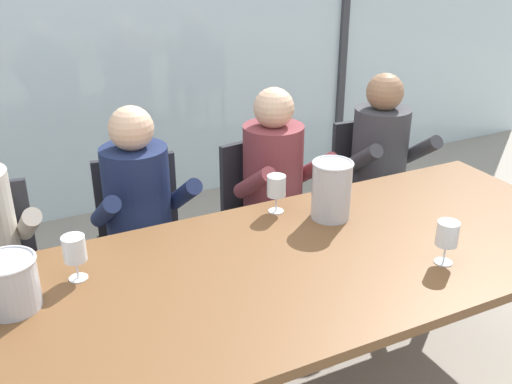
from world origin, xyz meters
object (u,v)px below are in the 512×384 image
Objects in this scene: person_charcoal_jacket at (386,165)px; wine_glass_by_right_taster at (447,236)px; ice_bucket_primary at (332,189)px; person_maroon_top at (281,186)px; chair_left_of_center at (142,230)px; dining_table at (296,275)px; ice_bucket_secondary at (9,283)px; chair_center at (264,207)px; wine_glass_near_bucket at (74,251)px; chair_right_of_center at (370,182)px; wine_glass_center_pour at (276,188)px; person_navy_polo at (144,215)px.

person_charcoal_jacket reaches higher than wine_glass_by_right_taster.
person_maroon_top is at bearing 85.16° from ice_bucket_primary.
chair_left_of_center is 1.42m from person_charcoal_jacket.
ice_bucket_secondary is (-1.01, 0.17, 0.16)m from dining_table.
chair_center is at bearing 3.45° from chair_left_of_center.
dining_table is 2.22× the size of person_charcoal_jacket.
ice_bucket_secondary is at bearing -160.55° from wine_glass_near_bucket.
ice_bucket_primary reaches higher than wine_glass_by_right_taster.
chair_right_of_center is (1.07, 0.95, -0.19)m from dining_table.
ice_bucket_secondary is at bearing -160.45° from person_maroon_top.
ice_bucket_primary is 1.51× the size of wine_glass_by_right_taster.
person_navy_polo is at bearing 142.91° from wine_glass_center_pour.
chair_center is 0.75m from person_navy_polo.
person_maroon_top is 6.86× the size of wine_glass_center_pour.
wine_glass_near_bucket is at bearing -158.03° from person_charcoal_jacket.
chair_left_of_center is at bearing 109.72° from dining_table.
person_maroon_top is 0.58m from ice_bucket_primary.
person_navy_polo is 6.86× the size of wine_glass_center_pour.
wine_glass_near_bucket is at bearing 19.45° from ice_bucket_secondary.
chair_left_of_center is 1.42m from chair_right_of_center.
person_navy_polo is 6.86× the size of wine_glass_near_bucket.
chair_right_of_center is 0.73× the size of person_maroon_top.
chair_left_of_center is 0.91m from wine_glass_near_bucket.
wine_glass_near_bucket reaches higher than chair_center.
chair_center is 5.02× the size of wine_glass_near_bucket.
ice_bucket_primary is at bearing 108.99° from wine_glass_by_right_taster.
chair_right_of_center is at bearing 41.62° from dining_table.
ice_bucket_secondary is at bearing 170.67° from dining_table.
chair_center is 0.73× the size of person_navy_polo.
person_charcoal_jacket is 0.93m from ice_bucket_primary.
person_navy_polo reaches higher than chair_center.
ice_bucket_primary is 1.10m from wine_glass_near_bucket.
person_maroon_top is 6.86× the size of wine_glass_near_bucket.
person_charcoal_jacket reaches higher than ice_bucket_primary.
chair_right_of_center is 5.02× the size of wine_glass_near_bucket.
ice_bucket_secondary is (-1.35, -0.77, 0.34)m from chair_center.
person_charcoal_jacket is 1.01m from wine_glass_center_pour.
chair_center is 0.73× the size of person_charcoal_jacket.
ice_bucket_secondary is (-0.66, -0.80, 0.34)m from chair_left_of_center.
dining_table is 0.59m from wine_glass_by_right_taster.
person_maroon_top is (0.71, -0.17, 0.17)m from chair_left_of_center.
chair_center is at bearing 88.50° from ice_bucket_primary.
person_charcoal_jacket is 6.86× the size of wine_glass_by_right_taster.
wine_glass_by_right_taster is at bearing -49.00° from chair_left_of_center.
person_navy_polo is at bearing 174.86° from person_maroon_top.
chair_left_of_center is at bearing 50.37° from ice_bucket_secondary.
chair_center is 5.02× the size of wine_glass_center_pour.
chair_left_of_center is (-0.35, 0.97, -0.19)m from dining_table.
wine_glass_by_right_taster is (-0.55, -1.06, 0.19)m from person_charcoal_jacket.
ice_bucket_primary is (0.32, 0.26, 0.20)m from dining_table.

